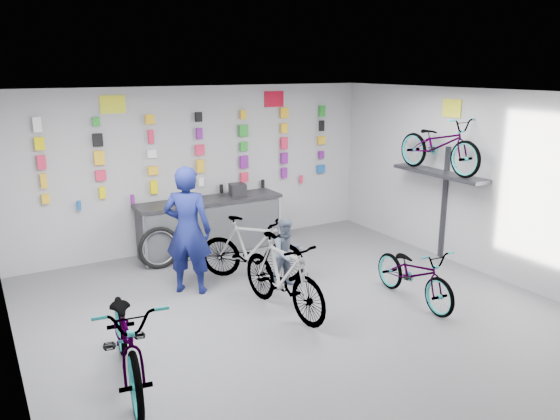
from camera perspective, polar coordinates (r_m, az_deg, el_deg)
floor at (r=7.37m, az=3.90°, el=-12.14°), size 8.00×8.00×0.00m
ceiling at (r=6.59m, az=4.36°, el=11.84°), size 8.00×8.00×0.00m
wall_back at (r=10.30m, az=-8.46°, el=4.35°), size 7.00×0.00×7.00m
wall_left at (r=5.74m, az=-26.41°, el=-5.45°), size 0.00×8.00×8.00m
wall_right at (r=9.21m, az=22.50°, el=2.15°), size 0.00×8.00×8.00m
counter at (r=10.12m, az=-7.27°, el=-1.70°), size 2.70×0.66×1.00m
merch_wall at (r=10.19m, az=-8.27°, el=5.99°), size 5.56×0.08×1.57m
wall_bracket at (r=9.85m, az=16.38°, el=3.23°), size 0.39×1.90×2.00m
sign_left at (r=9.69m, az=-17.09°, el=10.51°), size 0.42×0.02×0.30m
sign_right at (r=10.82m, az=-0.62°, el=11.52°), size 0.42×0.02×0.30m
sign_side at (r=9.80m, az=17.51°, el=10.11°), size 0.02×0.40×0.30m
bike_left at (r=6.18m, az=-15.62°, el=-12.65°), size 1.01×2.15×1.09m
bike_center at (r=7.57m, az=0.31°, el=-6.85°), size 0.72×1.86×1.09m
bike_right at (r=8.18m, az=13.87°, el=-6.43°), size 0.68×1.69×0.87m
bike_service at (r=8.72m, az=-2.98°, el=-4.06°), size 1.57×1.58×1.04m
bike_wall at (r=9.70m, az=16.31°, el=6.59°), size 0.63×1.80×0.95m
clerk at (r=8.23m, az=-9.61°, el=-2.10°), size 0.85×0.80×1.95m
customer at (r=8.42m, az=0.73°, el=-4.51°), size 0.56×0.44×1.10m
spare_wheel at (r=9.47m, az=-12.49°, el=-3.88°), size 0.73×0.14×0.73m
register at (r=10.19m, az=-4.45°, el=2.13°), size 0.33×0.34×0.22m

